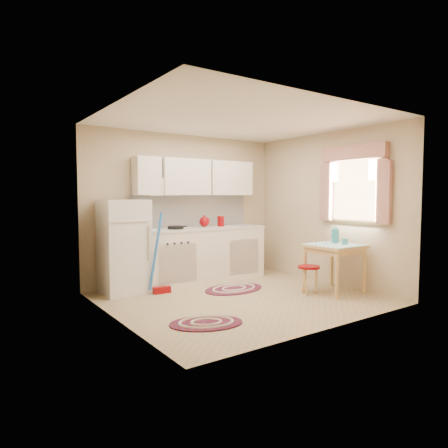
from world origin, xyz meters
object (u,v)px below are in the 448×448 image
at_px(base_cabinets, 202,255).
at_px(table, 334,268).
at_px(fridge, 124,247).
at_px(stool, 309,280).

bearing_deg(base_cabinets, table, -56.11).
height_order(fridge, stool, fridge).
distance_m(base_cabinets, stool, 1.88).
height_order(base_cabinets, table, base_cabinets).
bearing_deg(fridge, stool, -36.20).
bearing_deg(table, base_cabinets, 123.89).
height_order(fridge, base_cabinets, fridge).
relative_size(fridge, base_cabinets, 0.62).
distance_m(base_cabinets, table, 2.19).
bearing_deg(fridge, table, -33.94).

